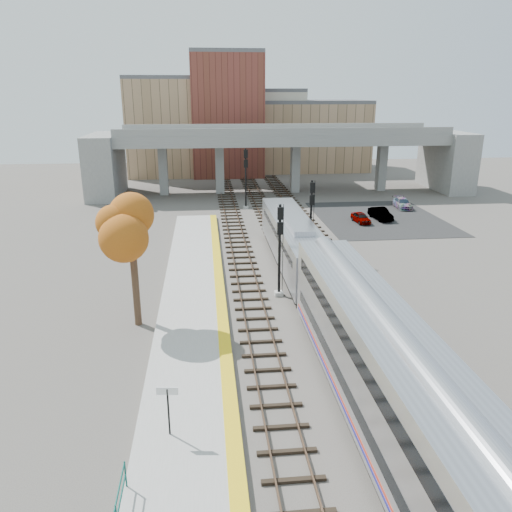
{
  "coord_description": "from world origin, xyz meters",
  "views": [
    {
      "loc": [
        -6.2,
        -27.1,
        14.09
      ],
      "look_at": [
        -2.59,
        7.81,
        2.5
      ],
      "focal_mm": 35.0,
      "sensor_mm": 36.0,
      "label": 1
    }
  ],
  "objects_px": {
    "signal_mast_mid": "(311,220)",
    "car_b": "(381,214)",
    "tree": "(131,231)",
    "signal_mast_near": "(280,253)",
    "locomotive": "(293,241)",
    "signal_mast_far": "(246,179)",
    "car_a": "(361,218)",
    "coach": "(391,387)",
    "car_c": "(402,203)"
  },
  "relations": [
    {
      "from": "car_a",
      "to": "signal_mast_far",
      "type": "bearing_deg",
      "value": 138.8
    },
    {
      "from": "car_c",
      "to": "tree",
      "type": "bearing_deg",
      "value": -129.48
    },
    {
      "from": "signal_mast_far",
      "to": "tree",
      "type": "xyz_separation_m",
      "value": [
        -9.58,
        -32.25,
        2.38
      ]
    },
    {
      "from": "signal_mast_far",
      "to": "signal_mast_mid",
      "type": "bearing_deg",
      "value": -78.28
    },
    {
      "from": "coach",
      "to": "signal_mast_far",
      "type": "height_order",
      "value": "signal_mast_far"
    },
    {
      "from": "signal_mast_near",
      "to": "car_c",
      "type": "relative_size",
      "value": 1.59
    },
    {
      "from": "signal_mast_mid",
      "to": "coach",
      "type": "bearing_deg",
      "value": -94.54
    },
    {
      "from": "car_a",
      "to": "signal_mast_near",
      "type": "bearing_deg",
      "value": -127.77
    },
    {
      "from": "locomotive",
      "to": "signal_mast_far",
      "type": "height_order",
      "value": "signal_mast_far"
    },
    {
      "from": "signal_mast_near",
      "to": "signal_mast_mid",
      "type": "xyz_separation_m",
      "value": [
        4.1,
        8.81,
        0.07
      ]
    },
    {
      "from": "locomotive",
      "to": "signal_mast_near",
      "type": "xyz_separation_m",
      "value": [
        -2.1,
        -6.23,
        1.01
      ]
    },
    {
      "from": "car_b",
      "to": "coach",
      "type": "bearing_deg",
      "value": -115.33
    },
    {
      "from": "locomotive",
      "to": "coach",
      "type": "xyz_separation_m",
      "value": [
        -0.0,
        -22.61,
        0.52
      ]
    },
    {
      "from": "signal_mast_near",
      "to": "car_a",
      "type": "distance_m",
      "value": 23.61
    },
    {
      "from": "coach",
      "to": "signal_mast_near",
      "type": "bearing_deg",
      "value": 97.31
    },
    {
      "from": "signal_mast_near",
      "to": "car_a",
      "type": "bearing_deg",
      "value": 58.46
    },
    {
      "from": "car_b",
      "to": "car_c",
      "type": "relative_size",
      "value": 0.96
    },
    {
      "from": "signal_mast_mid",
      "to": "car_c",
      "type": "bearing_deg",
      "value": 48.82
    },
    {
      "from": "locomotive",
      "to": "signal_mast_near",
      "type": "relative_size",
      "value": 2.82
    },
    {
      "from": "coach",
      "to": "signal_mast_near",
      "type": "relative_size",
      "value": 3.71
    },
    {
      "from": "signal_mast_near",
      "to": "signal_mast_far",
      "type": "xyz_separation_m",
      "value": [
        -0.0,
        28.57,
        0.51
      ]
    },
    {
      "from": "signal_mast_mid",
      "to": "car_b",
      "type": "xyz_separation_m",
      "value": [
        10.86,
        12.36,
        -2.64
      ]
    },
    {
      "from": "coach",
      "to": "signal_mast_mid",
      "type": "xyz_separation_m",
      "value": [
        2.0,
        25.18,
        0.56
      ]
    },
    {
      "from": "car_a",
      "to": "car_c",
      "type": "relative_size",
      "value": 0.8
    },
    {
      "from": "locomotive",
      "to": "car_b",
      "type": "xyz_separation_m",
      "value": [
        12.86,
        14.94,
        -1.57
      ]
    },
    {
      "from": "car_a",
      "to": "car_b",
      "type": "distance_m",
      "value": 2.94
    },
    {
      "from": "coach",
      "to": "signal_mast_mid",
      "type": "relative_size",
      "value": 3.66
    },
    {
      "from": "tree",
      "to": "car_c",
      "type": "relative_size",
      "value": 1.97
    },
    {
      "from": "signal_mast_far",
      "to": "car_c",
      "type": "bearing_deg",
      "value": -5.45
    },
    {
      "from": "coach",
      "to": "car_a",
      "type": "xyz_separation_m",
      "value": [
        10.17,
        36.37,
        -2.18
      ]
    },
    {
      "from": "signal_mast_near",
      "to": "signal_mast_far",
      "type": "bearing_deg",
      "value": 90.0
    },
    {
      "from": "coach",
      "to": "tree",
      "type": "distance_m",
      "value": 17.58
    },
    {
      "from": "coach",
      "to": "car_c",
      "type": "bearing_deg",
      "value": 67.72
    },
    {
      "from": "coach",
      "to": "signal_mast_far",
      "type": "distance_m",
      "value": 45.01
    },
    {
      "from": "car_b",
      "to": "signal_mast_near",
      "type": "bearing_deg",
      "value": -131.67
    },
    {
      "from": "tree",
      "to": "car_a",
      "type": "xyz_separation_m",
      "value": [
        21.85,
        23.67,
        -5.56
      ]
    },
    {
      "from": "signal_mast_far",
      "to": "tree",
      "type": "relative_size",
      "value": 0.9
    },
    {
      "from": "signal_mast_mid",
      "to": "tree",
      "type": "distance_m",
      "value": 18.74
    },
    {
      "from": "locomotive",
      "to": "car_c",
      "type": "xyz_separation_m",
      "value": [
        17.64,
        20.46,
        -1.62
      ]
    },
    {
      "from": "signal_mast_near",
      "to": "signal_mast_mid",
      "type": "distance_m",
      "value": 9.72
    },
    {
      "from": "coach",
      "to": "signal_mast_far",
      "type": "bearing_deg",
      "value": 92.67
    },
    {
      "from": "signal_mast_far",
      "to": "car_a",
      "type": "xyz_separation_m",
      "value": [
        12.27,
        -8.58,
        -3.19
      ]
    },
    {
      "from": "signal_mast_far",
      "to": "locomotive",
      "type": "bearing_deg",
      "value": -84.63
    },
    {
      "from": "locomotive",
      "to": "tree",
      "type": "xyz_separation_m",
      "value": [
        -11.68,
        -9.91,
        3.9
      ]
    },
    {
      "from": "signal_mast_mid",
      "to": "car_b",
      "type": "height_order",
      "value": "signal_mast_mid"
    },
    {
      "from": "locomotive",
      "to": "car_a",
      "type": "xyz_separation_m",
      "value": [
        10.17,
        13.76,
        -1.66
      ]
    },
    {
      "from": "signal_mast_near",
      "to": "car_b",
      "type": "relative_size",
      "value": 1.65
    },
    {
      "from": "coach",
      "to": "signal_mast_mid",
      "type": "bearing_deg",
      "value": 85.46
    },
    {
      "from": "tree",
      "to": "car_a",
      "type": "height_order",
      "value": "tree"
    },
    {
      "from": "locomotive",
      "to": "car_a",
      "type": "bearing_deg",
      "value": 53.53
    }
  ]
}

